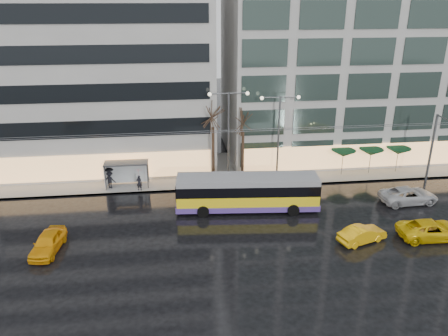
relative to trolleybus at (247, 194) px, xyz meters
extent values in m
plane|color=black|center=(-2.84, -4.41, -1.54)|extent=(140.00, 140.00, 0.00)
cube|color=gray|center=(-0.84, 9.59, -1.47)|extent=(80.00, 10.00, 0.15)
cube|color=slate|center=(-0.84, 4.64, -1.47)|extent=(80.00, 0.10, 0.15)
cube|color=#9F9D98|center=(-18.84, 14.59, 9.61)|extent=(34.00, 14.00, 22.00)
cube|color=#9F9D98|center=(16.16, 14.59, 11.11)|extent=(32.00, 14.00, 25.00)
cube|color=yellow|center=(0.00, 0.00, -0.48)|extent=(12.37, 3.56, 1.52)
cube|color=#573C96|center=(0.00, 0.00, -0.99)|extent=(12.41, 3.60, 0.51)
cube|color=black|center=(0.00, 0.00, 0.64)|extent=(12.39, 3.58, 0.91)
cube|color=gray|center=(0.00, 0.00, 1.35)|extent=(12.37, 3.56, 0.51)
cube|color=black|center=(6.11, -0.52, 0.49)|extent=(0.26, 2.33, 1.32)
cube|color=black|center=(-6.11, 0.51, 0.49)|extent=(0.26, 2.33, 1.32)
cylinder|color=black|center=(3.96, 0.94, -1.04)|extent=(1.04, 0.44, 1.02)
cylinder|color=black|center=(3.74, -1.59, -1.04)|extent=(1.04, 0.44, 1.02)
cylinder|color=black|center=(-3.74, 1.59, -1.04)|extent=(1.04, 0.44, 1.02)
cylinder|color=black|center=(-3.96, -0.94, -1.04)|extent=(1.04, 0.44, 1.02)
cylinder|color=#595B60|center=(-0.93, 1.05, 2.83)|extent=(0.38, 3.77, 2.67)
cylinder|color=#595B60|center=(-0.89, 1.55, 2.83)|extent=(0.38, 3.77, 2.67)
cylinder|color=#595B60|center=(19.16, 4.09, 1.96)|extent=(0.24, 0.24, 7.00)
cylinder|color=#595B60|center=(-1.84, 1.34, 5.26)|extent=(42.00, 0.04, 0.04)
cylinder|color=#595B60|center=(-1.84, 1.84, 5.26)|extent=(42.00, 0.04, 0.04)
cube|color=#595B60|center=(-10.84, 6.09, 1.06)|extent=(4.20, 1.60, 0.12)
cube|color=silver|center=(-10.84, 6.79, -0.19)|extent=(4.00, 0.05, 2.20)
cube|color=white|center=(-12.89, 6.09, -0.19)|extent=(0.10, 1.40, 2.20)
cylinder|color=#595B60|center=(-12.84, 5.39, -0.19)|extent=(0.10, 0.10, 2.40)
cylinder|color=#595B60|center=(-12.84, 6.79, -0.19)|extent=(0.10, 0.10, 2.40)
cylinder|color=#595B60|center=(-8.84, 5.39, -0.19)|extent=(0.10, 0.10, 2.40)
cylinder|color=#595B60|center=(-8.84, 6.79, -0.19)|extent=(0.10, 0.10, 2.40)
cylinder|color=#595B60|center=(-0.84, 6.39, 3.11)|extent=(0.18, 0.18, 9.00)
cylinder|color=#595B60|center=(-1.74, 6.39, 7.51)|extent=(1.80, 0.10, 0.10)
cylinder|color=#595B60|center=(0.06, 6.39, 7.51)|extent=(1.80, 0.10, 0.10)
sphere|color=#FFF2CC|center=(-2.64, 6.39, 7.46)|extent=(0.36, 0.36, 0.36)
sphere|color=#FFF2CC|center=(0.96, 6.39, 7.46)|extent=(0.36, 0.36, 0.36)
cylinder|color=#595B60|center=(4.16, 6.39, 2.86)|extent=(0.18, 0.18, 8.50)
cylinder|color=#595B60|center=(3.26, 6.39, 7.01)|extent=(1.80, 0.10, 0.10)
cylinder|color=#595B60|center=(5.06, 6.39, 7.01)|extent=(1.80, 0.10, 0.10)
sphere|color=#FFF2CC|center=(2.36, 6.39, 6.96)|extent=(0.36, 0.36, 0.36)
sphere|color=#FFF2CC|center=(5.96, 6.39, 6.96)|extent=(0.36, 0.36, 0.36)
cylinder|color=black|center=(-2.34, 6.59, 1.41)|extent=(0.28, 0.28, 5.60)
cylinder|color=black|center=(0.66, 6.79, 1.06)|extent=(0.28, 0.28, 4.90)
cylinder|color=#595B60|center=(11.16, 6.59, -0.29)|extent=(0.06, 0.06, 2.20)
cone|color=#103D1E|center=(11.16, 6.59, 0.91)|extent=(2.50, 2.50, 0.70)
cylinder|color=#595B60|center=(14.16, 6.59, -0.29)|extent=(0.06, 0.06, 2.20)
cone|color=#103D1E|center=(14.16, 6.59, 0.91)|extent=(2.50, 2.50, 0.70)
cylinder|color=#595B60|center=(17.16, 6.59, -0.29)|extent=(0.06, 0.06, 2.20)
cone|color=#103D1E|center=(17.16, 6.59, 0.91)|extent=(2.50, 2.50, 0.70)
imported|color=#F6A60C|center=(-15.69, -4.89, -0.82)|extent=(2.21, 4.42, 1.45)
imported|color=#FFB40D|center=(7.81, -6.39, -0.90)|extent=(4.12, 2.54, 1.28)
imported|color=yellow|center=(13.37, -6.51, -0.83)|extent=(5.25, 2.56, 1.44)
imported|color=silver|center=(14.81, -0.38, -0.82)|extent=(5.34, 2.67, 1.45)
imported|color=black|center=(-9.64, 4.99, -0.63)|extent=(0.65, 0.53, 1.53)
imported|color=#D2466A|center=(-9.64, 4.99, 0.36)|extent=(1.22, 1.23, 0.88)
imported|color=black|center=(-9.45, 7.74, -0.61)|extent=(0.88, 0.76, 1.57)
imported|color=black|center=(-12.48, 5.85, -0.54)|extent=(1.26, 0.98, 1.72)
imported|color=black|center=(-12.48, 5.85, 0.36)|extent=(1.05, 1.05, 0.72)
camera|label=1|loc=(-6.17, -34.02, 16.07)|focal=35.00mm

